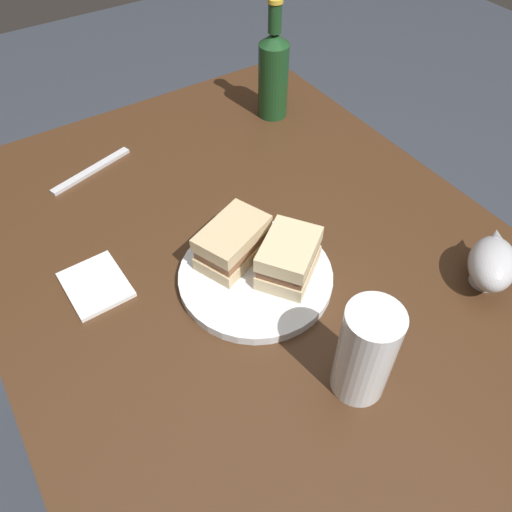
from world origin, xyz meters
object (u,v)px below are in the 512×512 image
object	(u,v)px
pint_glass	(364,357)
gravy_boat	(492,263)
sandwich_half_left	(289,258)
napkin	(96,285)
sandwich_half_right	(233,243)
plate	(256,277)
cider_bottle	(273,72)
fork	(91,170)

from	to	relation	value
pint_glass	gravy_boat	bearing A→B (deg)	-84.63
sandwich_half_left	napkin	distance (m)	0.31
sandwich_half_left	sandwich_half_right	distance (m)	0.09
plate	cider_bottle	xyz separation A→B (m)	(0.39, -0.29, 0.09)
pint_glass	fork	bearing A→B (deg)	12.30
sandwich_half_right	fork	distance (m)	0.38
fork	napkin	bearing A→B (deg)	-126.01
fork	sandwich_half_right	bearing A→B (deg)	-89.56
sandwich_half_left	cider_bottle	distance (m)	0.48
napkin	gravy_boat	bearing A→B (deg)	-122.00
pint_glass	fork	distance (m)	0.65
sandwich_half_left	gravy_boat	size ratio (longest dim) A/B	1.00
gravy_boat	napkin	xyz separation A→B (m)	(0.33, 0.52, -0.04)
sandwich_half_right	cider_bottle	size ratio (longest dim) A/B	0.55
sandwich_half_right	pint_glass	bearing A→B (deg)	-174.21
sandwich_half_left	napkin	bearing A→B (deg)	59.80
gravy_boat	plate	bearing A→B (deg)	56.60
sandwich_half_right	pint_glass	xyz separation A→B (m)	(-0.28, -0.03, 0.02)
pint_glass	napkin	xyz separation A→B (m)	(0.36, 0.24, -0.06)
fork	sandwich_half_left	bearing A→B (deg)	-85.87
sandwich_half_left	pint_glass	xyz separation A→B (m)	(-0.20, 0.03, 0.02)
pint_glass	cider_bottle	bearing A→B (deg)	-24.34
sandwich_half_left	cider_bottle	size ratio (longest dim) A/B	0.52
plate	gravy_boat	xyz separation A→B (m)	(-0.20, -0.30, 0.04)
pint_glass	sandwich_half_left	bearing A→B (deg)	-7.54
plate	napkin	bearing A→B (deg)	60.01
sandwich_half_left	fork	xyz separation A→B (m)	(0.43, 0.17, -0.05)
cider_bottle	fork	bearing A→B (deg)	86.89
gravy_boat	cider_bottle	xyz separation A→B (m)	(0.59, 0.01, 0.06)
sandwich_half_right	cider_bottle	world-z (taller)	cider_bottle
plate	gravy_boat	bearing A→B (deg)	-123.40
pint_glass	napkin	size ratio (longest dim) A/B	1.42
sandwich_half_left	sandwich_half_right	world-z (taller)	sandwich_half_left
cider_bottle	fork	size ratio (longest dim) A/B	1.38
plate	sandwich_half_right	size ratio (longest dim) A/B	1.81
sandwich_half_right	gravy_boat	xyz separation A→B (m)	(-0.25, -0.32, -0.01)
pint_glass	fork	xyz separation A→B (m)	(0.64, 0.14, -0.06)
pint_glass	gravy_boat	distance (m)	0.29
napkin	cider_bottle	bearing A→B (deg)	-63.33
cider_bottle	sandwich_half_left	bearing A→B (deg)	148.67
plate	gravy_boat	size ratio (longest dim) A/B	1.90
napkin	sandwich_half_right	bearing A→B (deg)	-110.28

